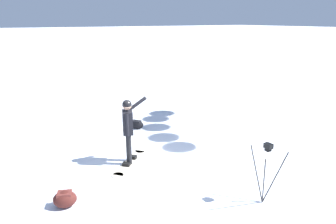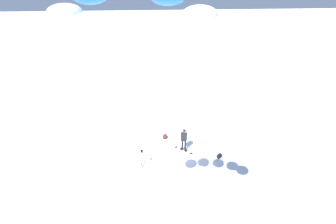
{
  "view_description": "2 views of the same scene",
  "coord_description": "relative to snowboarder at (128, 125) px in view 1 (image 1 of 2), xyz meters",
  "views": [
    {
      "loc": [
        -3.44,
        -6.27,
        3.74
      ],
      "look_at": [
        0.29,
        -0.11,
        1.47
      ],
      "focal_mm": 31.57,
      "sensor_mm": 36.0,
      "label": 1
    },
    {
      "loc": [
        16.31,
        -3.22,
        10.91
      ],
      "look_at": [
        4.05,
        -1.37,
        5.32
      ],
      "focal_mm": 29.14,
      "sensor_mm": 36.0,
      "label": 2
    }
  ],
  "objects": [
    {
      "name": "ground_plane",
      "position": [
        0.56,
        -0.5,
        -1.09
      ],
      "size": [
        300.0,
        300.0,
        0.0
      ],
      "primitive_type": "plane",
      "color": "white"
    },
    {
      "name": "snowboarder",
      "position": [
        0.0,
        0.0,
        0.0
      ],
      "size": [
        0.77,
        0.47,
        1.8
      ],
      "color": "black",
      "rests_on": "ground_plane"
    },
    {
      "name": "snowboard",
      "position": [
        0.0,
        -0.01,
        -1.07
      ],
      "size": [
        1.42,
        1.31,
        0.1
      ],
      "color": "beige",
      "rests_on": "ground_plane"
    },
    {
      "name": "gear_bag_large",
      "position": [
        -1.96,
        -1.13,
        -0.91
      ],
      "size": [
        0.58,
        0.52,
        0.35
      ],
      "color": "#4C1E19",
      "rests_on": "ground_plane"
    },
    {
      "name": "camera_tripod",
      "position": [
        1.67,
        -3.17,
        -0.12
      ],
      "size": [
        0.67,
        0.68,
        1.36
      ],
      "color": "#262628",
      "rests_on": "ground_plane"
    },
    {
      "name": "gear_bag_small",
      "position": [
        1.3,
        2.31,
        -0.93
      ],
      "size": [
        0.58,
        0.62,
        0.3
      ],
      "color": "black",
      "rests_on": "ground_plane"
    }
  ]
}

